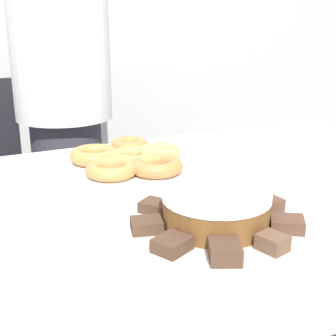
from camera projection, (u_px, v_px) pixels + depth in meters
name	position (u px, v px, depth m)	size (l,w,h in m)	color
table	(191.00, 229.00, 1.06)	(1.60, 0.95, 0.77)	silver
person_standing	(64.00, 104.00, 1.78)	(0.36, 0.36, 1.56)	#383842
plate_cake	(215.00, 227.00, 0.85)	(0.34, 0.34, 0.01)	white
plate_donuts	(134.00, 167.00, 1.19)	(0.38, 0.38, 0.01)	white
frosted_cake	(216.00, 209.00, 0.84)	(0.20, 0.20, 0.06)	brown
lamington_0	(188.00, 194.00, 0.96)	(0.04, 0.05, 0.03)	brown
lamington_1	(156.00, 206.00, 0.90)	(0.07, 0.07, 0.02)	#513828
lamington_2	(147.00, 225.00, 0.82)	(0.06, 0.06, 0.02)	#513828
lamington_3	(172.00, 244.00, 0.75)	(0.07, 0.07, 0.02)	#513828
lamington_4	(225.00, 251.00, 0.72)	(0.07, 0.07, 0.03)	#513828
lamington_5	(273.00, 243.00, 0.75)	(0.05, 0.05, 0.03)	brown
lamington_6	(287.00, 224.00, 0.82)	(0.08, 0.07, 0.02)	brown
lamington_7	(268.00, 205.00, 0.91)	(0.05, 0.05, 0.02)	brown
lamington_8	(230.00, 195.00, 0.96)	(0.06, 0.06, 0.02)	brown
donut_0	(134.00, 158.00, 1.18)	(0.13, 0.13, 0.04)	tan
donut_1	(156.00, 166.00, 1.12)	(0.13, 0.13, 0.04)	#C68447
donut_2	(159.00, 153.00, 1.22)	(0.11, 0.11, 0.04)	#E5AD66
donut_3	(130.00, 145.00, 1.31)	(0.11, 0.11, 0.03)	#C68447
donut_4	(95.00, 155.00, 1.21)	(0.13, 0.13, 0.04)	#D18E4C
donut_5	(111.00, 169.00, 1.10)	(0.12, 0.12, 0.03)	#D18E4C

